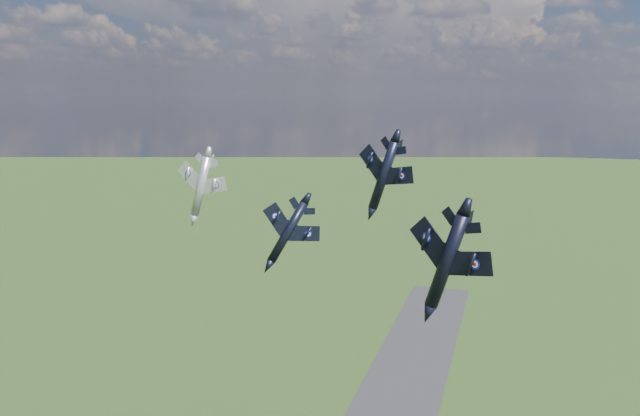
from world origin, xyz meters
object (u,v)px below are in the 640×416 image
(jet_lead_navy, at_px, (288,232))
(jet_left_silver, at_px, (201,186))
(jet_right_navy, at_px, (447,261))
(jet_high_navy, at_px, (384,175))

(jet_lead_navy, xyz_separation_m, jet_left_silver, (-17.10, 7.12, 4.70))
(jet_right_navy, xyz_separation_m, jet_left_silver, (-40.66, 24.03, 2.63))
(jet_high_navy, xyz_separation_m, jet_left_silver, (-26.90, -10.76, -1.47))
(jet_lead_navy, height_order, jet_left_silver, jet_left_silver)
(jet_left_silver, bearing_deg, jet_high_navy, 28.15)
(jet_high_navy, bearing_deg, jet_lead_navy, -95.34)
(jet_lead_navy, relative_size, jet_high_navy, 0.81)
(jet_lead_navy, height_order, jet_high_navy, jet_high_navy)
(jet_lead_navy, height_order, jet_right_navy, jet_right_navy)
(jet_lead_navy, relative_size, jet_right_navy, 0.89)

